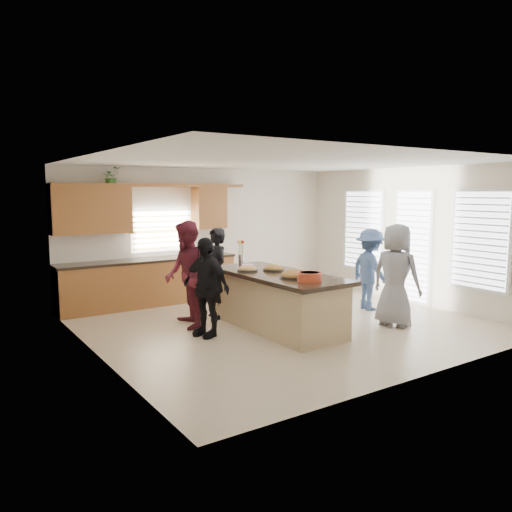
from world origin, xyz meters
TOP-DOWN VIEW (x-y plane):
  - floor at (0.00, 0.00)m, footprint 6.50×6.50m
  - room_shell at (0.00, 0.00)m, footprint 6.52×6.02m
  - back_cabinetry at (-1.47, 2.73)m, footprint 4.08×0.66m
  - right_wall_glazing at (3.22, -0.13)m, footprint 0.06×4.00m
  - island at (-0.31, -0.20)m, footprint 1.18×2.71m
  - platter_front at (-0.35, -0.69)m, footprint 0.46×0.46m
  - platter_mid at (-0.19, 0.07)m, footprint 0.38×0.38m
  - platter_back at (-0.60, 0.27)m, footprint 0.36×0.36m
  - salad_bowl at (-0.37, -1.11)m, footprint 0.37×0.37m
  - clear_cup at (0.10, -1.14)m, footprint 0.09×0.09m
  - plate_stack at (-0.36, 0.64)m, footprint 0.22×0.22m
  - flower_vase at (-0.24, 1.05)m, footprint 0.14×0.14m
  - potted_plant at (-2.10, 2.82)m, footprint 0.43×0.41m
  - woman_left_back at (-0.80, 1.02)m, footprint 0.46×0.64m
  - woman_left_mid at (-1.54, 0.71)m, footprint 0.87×1.02m
  - woman_left_front at (-1.51, 0.09)m, footprint 0.67×1.01m
  - woman_right_back at (2.02, -0.08)m, footprint 0.77×1.12m
  - woman_right_front at (1.48, -1.17)m, footprint 0.76×0.97m

SIDE VIEW (x-z plane):
  - floor at x=0.00m, z-range 0.00..0.00m
  - island at x=-0.31m, z-range -0.02..0.93m
  - woman_right_back at x=2.02m, z-range 0.00..1.59m
  - woman_left_front at x=-1.51m, z-range 0.00..1.59m
  - woman_left_back at x=-0.80m, z-range 0.00..1.66m
  - woman_right_front at x=1.48m, z-range 0.00..1.77m
  - woman_left_mid at x=-1.54m, z-range 0.00..1.82m
  - back_cabinetry at x=-1.47m, z-range -0.32..2.14m
  - plate_stack at x=-0.36m, z-range 0.95..1.00m
  - platter_back at x=-0.60m, z-range 0.90..1.05m
  - platter_mid at x=-0.19m, z-range 0.90..1.05m
  - platter_front at x=-0.35m, z-range 0.88..1.07m
  - clear_cup at x=0.10m, z-range 0.95..1.04m
  - salad_bowl at x=-0.37m, z-range 0.96..1.10m
  - flower_vase at x=-0.24m, z-range 0.97..1.41m
  - right_wall_glazing at x=3.22m, z-range 0.22..2.47m
  - room_shell at x=0.00m, z-range 0.50..3.31m
  - potted_plant at x=-2.10m, z-range 2.40..2.78m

